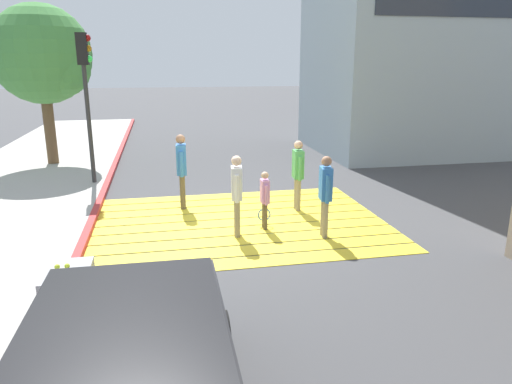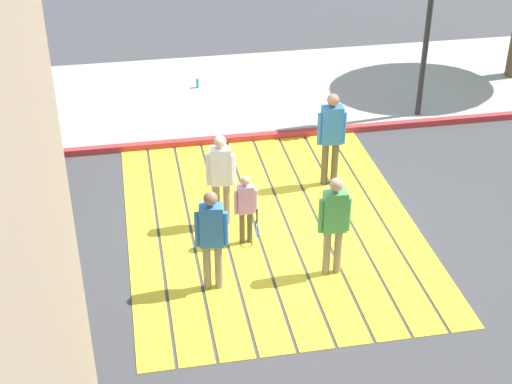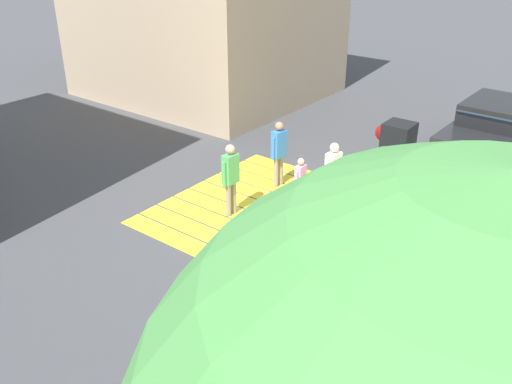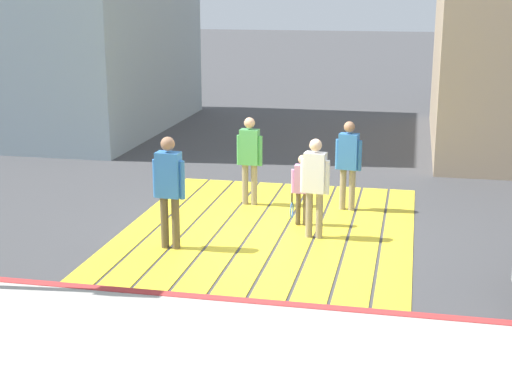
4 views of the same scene
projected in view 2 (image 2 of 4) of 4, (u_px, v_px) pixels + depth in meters
name	position (u px, v px, depth m)	size (l,w,h in m)	color
ground_plane	(271.00, 225.00, 13.00)	(120.00, 120.00, 0.00)	#424244
crosswalk_stripes	(271.00, 224.00, 13.00)	(6.40, 4.90, 0.01)	yellow
sidewalk_west	(223.00, 94.00, 17.70)	(4.80, 40.00, 0.12)	#ADA8A0
curb_painted	(240.00, 138.00, 15.71)	(0.16, 40.00, 0.13)	#BC3333
tennis_ball_cart	(33.00, 134.00, 14.45)	(0.56, 0.80, 1.02)	#99999E
water_bottle	(198.00, 83.00, 17.84)	(0.07, 0.07, 0.22)	#33A5BF
pedestrian_adult_lead	(212.00, 234.00, 11.01)	(0.26, 0.49, 1.69)	gray
pedestrian_adult_trailing	(331.00, 133.00, 13.68)	(0.25, 0.53, 1.82)	brown
pedestrian_adult_side	(221.00, 174.00, 12.54)	(0.26, 0.49, 1.69)	gray
pedestrian_teen_behind	(334.00, 220.00, 11.32)	(0.23, 0.50, 1.70)	gray
pedestrian_child_with_racket	(246.00, 206.00, 12.18)	(0.28, 0.39, 1.27)	brown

